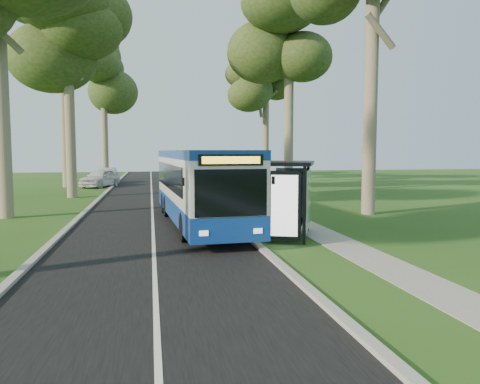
# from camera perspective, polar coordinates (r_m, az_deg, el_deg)

# --- Properties ---
(ground) EXTENTS (120.00, 120.00, 0.00)m
(ground) POSITION_cam_1_polar(r_m,az_deg,el_deg) (17.09, 1.39, -6.01)
(ground) COLOR #234916
(ground) RESTS_ON ground
(road) EXTENTS (7.00, 100.00, 0.02)m
(road) POSITION_cam_1_polar(r_m,az_deg,el_deg) (26.59, -10.65, -2.11)
(road) COLOR black
(road) RESTS_ON ground
(kerb_east) EXTENTS (0.25, 100.00, 0.12)m
(kerb_east) POSITION_cam_1_polar(r_m,az_deg,el_deg) (26.83, -3.15, -1.86)
(kerb_east) COLOR #9E9B93
(kerb_east) RESTS_ON ground
(kerb_west) EXTENTS (0.25, 100.00, 0.12)m
(kerb_west) POSITION_cam_1_polar(r_m,az_deg,el_deg) (26.81, -18.16, -2.11)
(kerb_west) COLOR #9E9B93
(kerb_west) RESTS_ON ground
(centre_line) EXTENTS (0.12, 100.00, 0.00)m
(centre_line) POSITION_cam_1_polar(r_m,az_deg,el_deg) (26.59, -10.65, -2.09)
(centre_line) COLOR white
(centre_line) RESTS_ON road
(footpath) EXTENTS (1.50, 100.00, 0.02)m
(footpath) POSITION_cam_1_polar(r_m,az_deg,el_deg) (27.39, 3.08, -1.83)
(footpath) COLOR gray
(footpath) RESTS_ON ground
(bus) EXTENTS (3.31, 12.56, 3.30)m
(bus) POSITION_cam_1_polar(r_m,az_deg,el_deg) (20.69, -4.96, 0.67)
(bus) COLOR silver
(bus) RESTS_ON ground
(bus_stop_sign) EXTENTS (0.09, 0.40, 2.85)m
(bus_stop_sign) POSITION_cam_1_polar(r_m,az_deg,el_deg) (18.15, 1.47, 0.23)
(bus_stop_sign) COLOR gray
(bus_stop_sign) RESTS_ON ground
(bus_shelter) EXTENTS (2.92, 3.78, 2.87)m
(bus_shelter) POSITION_cam_1_polar(r_m,az_deg,el_deg) (17.45, 6.84, 0.94)
(bus_shelter) COLOR black
(bus_shelter) RESTS_ON ground
(litter_bin) EXTENTS (0.61, 0.61, 1.07)m
(litter_bin) POSITION_cam_1_polar(r_m,az_deg,el_deg) (24.05, 1.06, -1.50)
(litter_bin) COLOR black
(litter_bin) RESTS_ON ground
(car_white) EXTENTS (3.71, 5.23, 1.65)m
(car_white) POSITION_cam_1_polar(r_m,az_deg,el_deg) (44.46, -16.68, 1.65)
(car_white) COLOR silver
(car_white) RESTS_ON ground
(car_silver) EXTENTS (1.89, 4.84, 1.57)m
(car_silver) POSITION_cam_1_polar(r_m,az_deg,el_deg) (49.43, -15.94, 1.93)
(car_silver) COLOR #B0B2B8
(car_silver) RESTS_ON ground
(tree_west_c) EXTENTS (5.20, 5.20, 15.76)m
(tree_west_c) POSITION_cam_1_polar(r_m,az_deg,el_deg) (35.82, -20.34, 18.26)
(tree_west_c) COLOR #7A6B56
(tree_west_c) RESTS_ON ground
(tree_west_d) EXTENTS (5.20, 5.20, 17.87)m
(tree_west_d) POSITION_cam_1_polar(r_m,az_deg,el_deg) (46.10, -20.84, 17.14)
(tree_west_d) COLOR #7A6B56
(tree_west_d) RESTS_ON ground
(tree_west_e) EXTENTS (5.20, 5.20, 16.75)m
(tree_west_e) POSITION_cam_1_polar(r_m,az_deg,el_deg) (55.38, -16.35, 14.29)
(tree_west_e) COLOR #7A6B56
(tree_west_e) RESTS_ON ground
(tree_east_c) EXTENTS (5.20, 5.20, 16.54)m
(tree_east_c) POSITION_cam_1_polar(r_m,az_deg,el_deg) (37.03, 6.06, 19.00)
(tree_east_c) COLOR #7A6B56
(tree_east_c) RESTS_ON ground
(tree_east_d) EXTENTS (5.20, 5.20, 13.16)m
(tree_east_d) POSITION_cam_1_polar(r_m,az_deg,el_deg) (48.25, 3.18, 12.73)
(tree_east_d) COLOR #7A6B56
(tree_east_d) RESTS_ON ground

